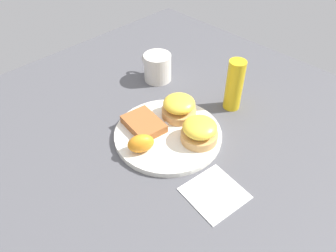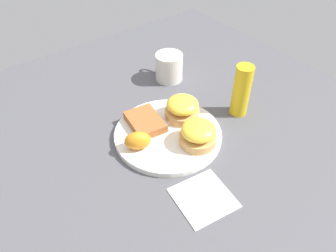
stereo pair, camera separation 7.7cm
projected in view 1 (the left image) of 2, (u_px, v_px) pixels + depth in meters
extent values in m
plane|color=#4C4C51|center=(168.00, 136.00, 0.79)|extent=(1.10, 1.10, 0.00)
cylinder|color=silver|center=(168.00, 134.00, 0.79)|extent=(0.26, 0.26, 0.01)
cylinder|color=tan|center=(199.00, 136.00, 0.76)|extent=(0.09, 0.09, 0.02)
ellipsoid|color=yellow|center=(200.00, 127.00, 0.74)|extent=(0.08, 0.08, 0.03)
cylinder|color=tan|center=(179.00, 112.00, 0.82)|extent=(0.09, 0.09, 0.02)
ellipsoid|color=yellow|center=(179.00, 103.00, 0.80)|extent=(0.08, 0.08, 0.03)
cube|color=#9D5A2D|center=(144.00, 124.00, 0.79)|extent=(0.11, 0.09, 0.02)
ellipsoid|color=orange|center=(140.00, 143.00, 0.72)|extent=(0.06, 0.07, 0.04)
cube|color=silver|center=(157.00, 133.00, 0.78)|extent=(0.03, 0.10, 0.00)
cube|color=silver|center=(185.00, 106.00, 0.85)|extent=(0.03, 0.04, 0.00)
cylinder|color=silver|center=(158.00, 67.00, 0.95)|extent=(0.08, 0.08, 0.08)
torus|color=silver|center=(147.00, 60.00, 0.97)|extent=(0.04, 0.01, 0.04)
cube|color=white|center=(215.00, 193.00, 0.67)|extent=(0.12, 0.12, 0.00)
cylinder|color=gold|center=(234.00, 85.00, 0.83)|extent=(0.04, 0.04, 0.14)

